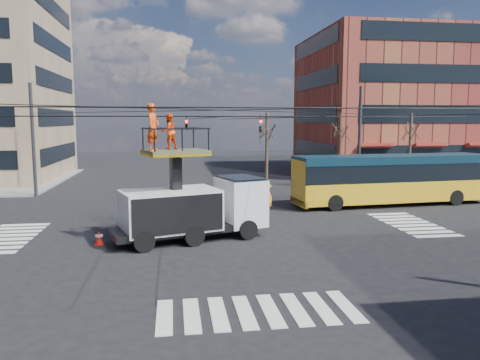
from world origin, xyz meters
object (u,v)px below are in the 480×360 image
Objects in this scene: utility_truck at (193,196)px; flagger at (266,199)px; traffic_cone at (99,238)px; worker_ground at (150,213)px; city_bus at (392,178)px.

flagger is at bearing 30.15° from utility_truck.
utility_truck is 4.48m from traffic_cone.
traffic_cone is 9.96m from flagger.
utility_truck is 6.52m from flagger.
traffic_cone is at bearing 131.06° from worker_ground.
utility_truck is at bearing -156.81° from city_bus.
utility_truck is 3.75× the size of worker_ground.
worker_ground is (-2.01, 1.44, -1.00)m from utility_truck.
flagger reaches higher than traffic_cone.
city_bus reaches higher than traffic_cone.
utility_truck is at bearing 5.95° from traffic_cone.
city_bus is 20.99× the size of traffic_cone.
city_bus is at bearing 23.47° from traffic_cone.
traffic_cone is at bearing 168.38° from utility_truck.
utility_truck is at bearing -125.94° from worker_ground.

